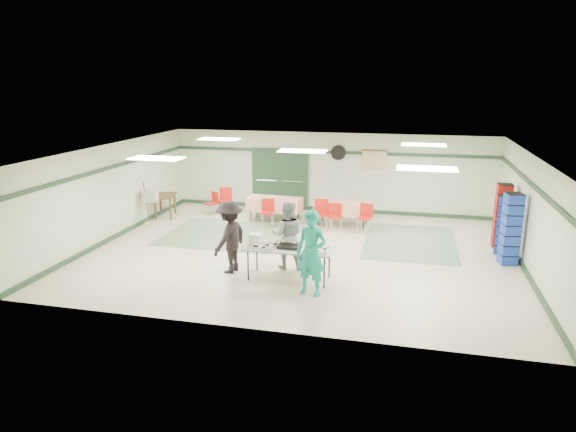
% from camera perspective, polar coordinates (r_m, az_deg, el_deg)
% --- Properties ---
extents(floor, '(11.00, 11.00, 0.00)m').
position_cam_1_polar(floor, '(13.68, 1.54, -3.95)').
color(floor, beige).
rests_on(floor, ground).
extents(ceiling, '(11.00, 11.00, 0.00)m').
position_cam_1_polar(ceiling, '(13.06, 1.62, 7.33)').
color(ceiling, white).
rests_on(ceiling, wall_back).
extents(wall_back, '(11.00, 0.00, 11.00)m').
position_cam_1_polar(wall_back, '(17.64, 4.62, 4.85)').
color(wall_back, beige).
rests_on(wall_back, floor).
extents(wall_front, '(11.00, 0.00, 11.00)m').
position_cam_1_polar(wall_front, '(9.12, -4.30, -4.83)').
color(wall_front, beige).
rests_on(wall_front, floor).
extents(wall_left, '(0.00, 9.00, 9.00)m').
position_cam_1_polar(wall_left, '(15.38, -18.92, 2.58)').
color(wall_left, beige).
rests_on(wall_left, floor).
extents(wall_right, '(0.00, 9.00, 9.00)m').
position_cam_1_polar(wall_right, '(13.34, 25.37, 0.13)').
color(wall_right, beige).
rests_on(wall_right, floor).
extents(trim_back, '(11.00, 0.06, 0.10)m').
position_cam_1_polar(trim_back, '(17.50, 4.65, 7.09)').
color(trim_back, '#203B26').
rests_on(trim_back, wall_back).
extents(baseboard_back, '(11.00, 0.06, 0.12)m').
position_cam_1_polar(baseboard_back, '(17.88, 4.52, 0.76)').
color(baseboard_back, '#203B26').
rests_on(baseboard_back, floor).
extents(trim_left, '(0.06, 9.00, 0.10)m').
position_cam_1_polar(trim_left, '(15.24, -19.05, 5.15)').
color(trim_left, '#203B26').
rests_on(trim_left, wall_back).
extents(baseboard_left, '(0.06, 9.00, 0.12)m').
position_cam_1_polar(baseboard_left, '(15.67, -18.43, -2.03)').
color(baseboard_left, '#203B26').
rests_on(baseboard_left, floor).
extents(trim_right, '(0.06, 9.00, 0.10)m').
position_cam_1_polar(trim_right, '(13.19, 25.58, 3.08)').
color(trim_right, '#203B26').
rests_on(trim_right, wall_back).
extents(baseboard_right, '(0.06, 9.00, 0.12)m').
position_cam_1_polar(baseboard_right, '(13.69, 24.64, -5.09)').
color(baseboard_right, '#203B26').
rests_on(baseboard_right, floor).
extents(green_patch_a, '(3.50, 3.00, 0.01)m').
position_cam_1_polar(green_patch_a, '(15.26, -6.89, -2.02)').
color(green_patch_a, slate).
rests_on(green_patch_a, floor).
extents(green_patch_b, '(2.50, 3.50, 0.01)m').
position_cam_1_polar(green_patch_b, '(14.84, 13.42, -2.83)').
color(green_patch_b, slate).
rests_on(green_patch_b, floor).
extents(double_door_left, '(0.90, 0.06, 2.10)m').
position_cam_1_polar(double_door_left, '(18.10, -2.34, 4.18)').
color(double_door_left, gray).
rests_on(double_door_left, floor).
extents(double_door_right, '(0.90, 0.06, 2.10)m').
position_cam_1_polar(double_door_right, '(17.87, 0.60, 4.05)').
color(double_door_right, gray).
rests_on(double_door_right, floor).
extents(door_frame, '(2.00, 0.03, 2.15)m').
position_cam_1_polar(door_frame, '(17.96, -0.91, 4.11)').
color(door_frame, '#203B26').
rests_on(door_frame, floor).
extents(wall_fan, '(0.50, 0.10, 0.50)m').
position_cam_1_polar(wall_fan, '(17.43, 5.62, 7.04)').
color(wall_fan, black).
rests_on(wall_fan, wall_back).
extents(scroll_banner, '(0.80, 0.02, 0.60)m').
position_cam_1_polar(scroll_banner, '(17.34, 9.55, 6.19)').
color(scroll_banner, '#D2B983').
rests_on(scroll_banner, wall_back).
extents(serving_table, '(2.03, 0.85, 0.76)m').
position_cam_1_polar(serving_table, '(11.61, 0.12, -3.69)').
color(serving_table, '#B1B1AC').
rests_on(serving_table, floor).
extents(sheet_tray_right, '(0.59, 0.45, 0.02)m').
position_cam_1_polar(sheet_tray_right, '(11.38, 2.99, -3.83)').
color(sheet_tray_right, silver).
rests_on(sheet_tray_right, serving_table).
extents(sheet_tray_mid, '(0.61, 0.47, 0.02)m').
position_cam_1_polar(sheet_tray_mid, '(11.74, -0.05, -3.20)').
color(sheet_tray_mid, silver).
rests_on(sheet_tray_mid, serving_table).
extents(sheet_tray_left, '(0.60, 0.46, 0.02)m').
position_cam_1_polar(sheet_tray_left, '(11.66, -2.89, -3.36)').
color(sheet_tray_left, silver).
rests_on(sheet_tray_left, serving_table).
extents(baking_pan, '(0.49, 0.31, 0.08)m').
position_cam_1_polar(baking_pan, '(11.54, 0.07, -3.39)').
color(baking_pan, black).
rests_on(baking_pan, serving_table).
extents(foam_box_stack, '(0.26, 0.24, 0.24)m').
position_cam_1_polar(foam_box_stack, '(11.85, -3.65, -2.53)').
color(foam_box_stack, white).
rests_on(foam_box_stack, serving_table).
extents(volunteer_teal, '(0.76, 0.60, 1.84)m').
position_cam_1_polar(volunteer_teal, '(10.74, 2.58, -4.16)').
color(volunteer_teal, teal).
rests_on(volunteer_teal, floor).
extents(volunteer_grey, '(0.89, 0.74, 1.65)m').
position_cam_1_polar(volunteer_grey, '(12.27, -0.06, -2.14)').
color(volunteer_grey, gray).
rests_on(volunteer_grey, floor).
extents(volunteer_dark, '(0.88, 1.23, 1.73)m').
position_cam_1_polar(volunteer_dark, '(12.08, -6.49, -2.32)').
color(volunteer_dark, black).
rests_on(volunteer_dark, floor).
extents(dining_table_a, '(1.73, 0.85, 0.77)m').
position_cam_1_polar(dining_table_a, '(16.05, 6.10, 0.95)').
color(dining_table_a, red).
rests_on(dining_table_a, floor).
extents(dining_table_b, '(1.75, 0.87, 0.77)m').
position_cam_1_polar(dining_table_b, '(16.46, -1.51, 1.38)').
color(dining_table_b, red).
rests_on(dining_table_b, floor).
extents(chair_a, '(0.48, 0.48, 0.82)m').
position_cam_1_polar(chair_a, '(15.53, 5.28, 0.24)').
color(chair_a, red).
rests_on(chair_a, floor).
extents(chair_b, '(0.49, 0.49, 0.91)m').
position_cam_1_polar(chair_b, '(15.59, 3.73, 0.55)').
color(chair_b, red).
rests_on(chair_b, floor).
extents(chair_c, '(0.50, 0.50, 0.86)m').
position_cam_1_polar(chair_c, '(15.44, 8.57, 0.13)').
color(chair_c, red).
rests_on(chair_c, floor).
extents(chair_d, '(0.44, 0.44, 0.84)m').
position_cam_1_polar(chair_d, '(15.96, -2.28, 0.74)').
color(chair_d, red).
rests_on(chair_d, floor).
extents(chair_loose_a, '(0.55, 0.55, 0.90)m').
position_cam_1_polar(chair_loose_a, '(17.46, -6.91, 2.01)').
color(chair_loose_a, red).
rests_on(chair_loose_a, floor).
extents(chair_loose_b, '(0.51, 0.51, 0.78)m').
position_cam_1_polar(chair_loose_b, '(17.41, -8.33, 1.67)').
color(chair_loose_b, red).
rests_on(chair_loose_b, floor).
extents(crate_stack_blue_a, '(0.47, 0.47, 1.57)m').
position_cam_1_polar(crate_stack_blue_a, '(14.41, 22.96, -0.92)').
color(crate_stack_blue_a, '#1B3AA4').
rests_on(crate_stack_blue_a, floor).
extents(crate_stack_red, '(0.39, 0.39, 1.76)m').
position_cam_1_polar(crate_stack_red, '(14.91, 22.67, -0.00)').
color(crate_stack_red, '#9E1B0F').
rests_on(crate_stack_red, floor).
extents(crate_stack_blue_b, '(0.45, 0.45, 1.79)m').
position_cam_1_polar(crate_stack_blue_b, '(13.63, 23.51, -1.35)').
color(crate_stack_blue_b, '#1B3AA4').
rests_on(crate_stack_blue_b, floor).
extents(printer_table, '(0.83, 1.07, 0.74)m').
position_cam_1_polar(printer_table, '(17.42, -13.53, 1.99)').
color(printer_table, brown).
rests_on(printer_table, floor).
extents(office_printer, '(0.53, 0.49, 0.35)m').
position_cam_1_polar(office_printer, '(16.53, -15.08, 2.17)').
color(office_printer, '#A5A5A1').
rests_on(office_printer, printer_table).
extents(broom, '(0.03, 0.22, 1.37)m').
position_cam_1_polar(broom, '(16.51, -15.47, 1.40)').
color(broom, brown).
rests_on(broom, floor).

